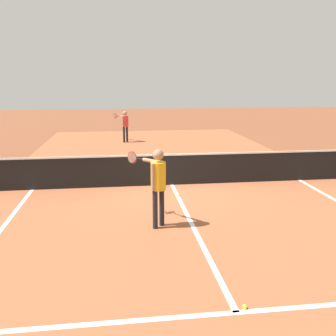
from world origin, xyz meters
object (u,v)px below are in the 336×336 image
object	(u,v)px
tennis_ball_mid_court	(245,307)
tennis_ball_near_net	(179,195)
player_near	(157,179)
player_far	(125,123)
net	(172,169)

from	to	relation	value
tennis_ball_mid_court	tennis_ball_near_net	distance (m)	5.18
tennis_ball_near_net	player_near	bearing A→B (deg)	-111.28
player_near	player_far	xyz separation A→B (m)	(-0.51, 11.30, -0.10)
player_near	player_far	size ratio (longest dim) A/B	1.09
player_near	net	bearing A→B (deg)	76.54
net	tennis_ball_mid_court	xyz separation A→B (m)	(0.14, -6.33, -0.46)
net	tennis_ball_near_net	xyz separation A→B (m)	(0.03, -1.15, -0.46)
net	player_far	size ratio (longest dim) A/B	6.99
player_near	tennis_ball_near_net	world-z (taller)	player_near
net	tennis_ball_mid_court	distance (m)	6.35
net	tennis_ball_mid_court	bearing A→B (deg)	-88.73
net	player_near	distance (m)	3.34
net	tennis_ball_near_net	bearing A→B (deg)	-88.46
tennis_ball_near_net	tennis_ball_mid_court	bearing A→B (deg)	-88.78
player_near	player_far	distance (m)	11.31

